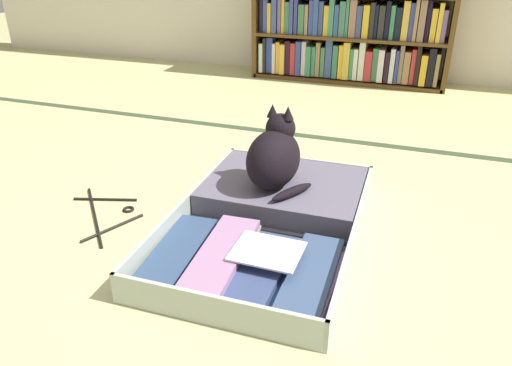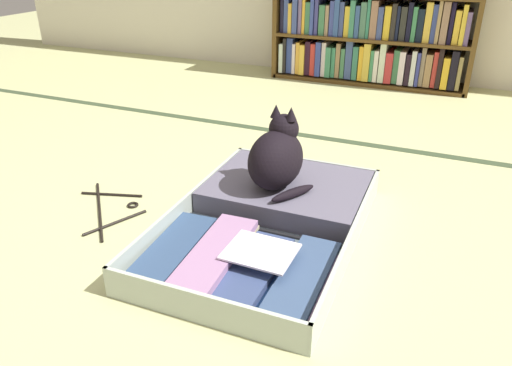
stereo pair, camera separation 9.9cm
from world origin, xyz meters
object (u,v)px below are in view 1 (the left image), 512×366
Objects in this scene: bookshelf at (351,17)px; clothes_hanger at (106,213)px; open_suitcase at (271,215)px; black_cat at (275,157)px.

clothes_hanger is (-0.49, -2.10, -0.41)m from bookshelf.
bookshelf is 1.42× the size of open_suitcase.
bookshelf is at bearing 91.93° from black_cat.
open_suitcase is 2.73× the size of clothes_hanger.
open_suitcase is 0.59m from clothes_hanger.
bookshelf is 3.87× the size of clothes_hanger.
clothes_hanger is at bearing -167.92° from open_suitcase.
open_suitcase is 0.20m from black_cat.
open_suitcase reaches higher than clothes_hanger.
bookshelf is 1.87m from black_cat.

